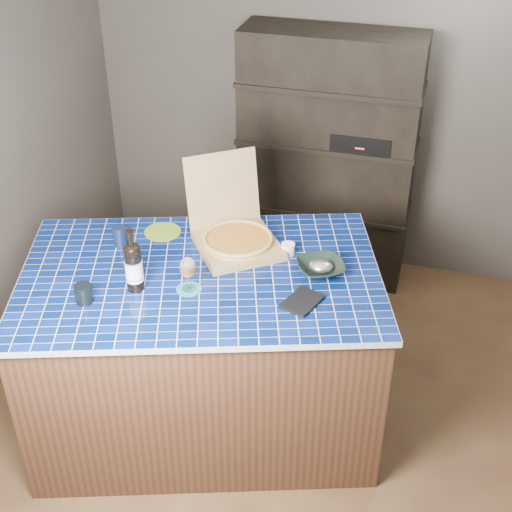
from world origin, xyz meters
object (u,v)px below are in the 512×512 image
(kitchen_island, at_px, (204,349))
(bowl, at_px, (321,268))
(wine_glass, at_px, (188,268))
(dvd_case, at_px, (302,302))
(mead_bottle, at_px, (134,266))
(pizza_box, at_px, (236,237))

(kitchen_island, distance_m, bowl, 0.81)
(kitchen_island, bearing_deg, wine_glass, -110.25)
(wine_glass, bearing_deg, bowl, 28.82)
(kitchen_island, relative_size, dvd_case, 10.48)
(kitchen_island, relative_size, mead_bottle, 6.23)
(pizza_box, xyz_separation_m, bowl, (0.49, -0.12, -0.03))
(mead_bottle, height_order, dvd_case, mead_bottle)
(mead_bottle, distance_m, dvd_case, 0.83)
(kitchen_island, xyz_separation_m, wine_glass, (-0.00, -0.15, 0.63))
(wine_glass, distance_m, bowl, 0.68)
(mead_bottle, height_order, bowl, mead_bottle)
(kitchen_island, bearing_deg, dvd_case, -28.77)
(dvd_case, bearing_deg, wine_glass, -156.06)
(kitchen_island, distance_m, mead_bottle, 0.72)
(pizza_box, height_order, bowl, pizza_box)
(pizza_box, height_order, mead_bottle, pizza_box)
(kitchen_island, distance_m, wine_glass, 0.65)
(pizza_box, bearing_deg, kitchen_island, -145.48)
(mead_bottle, bearing_deg, wine_glass, 14.18)
(pizza_box, height_order, wine_glass, pizza_box)
(pizza_box, bearing_deg, bowl, -50.35)
(mead_bottle, relative_size, bowl, 1.42)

